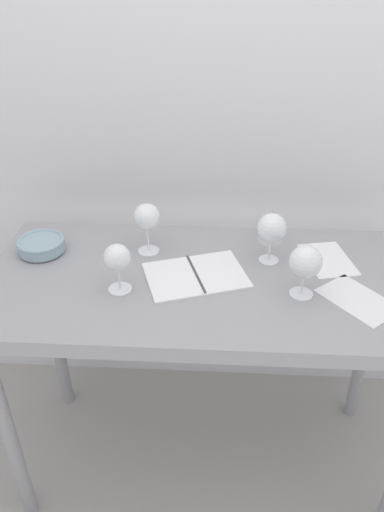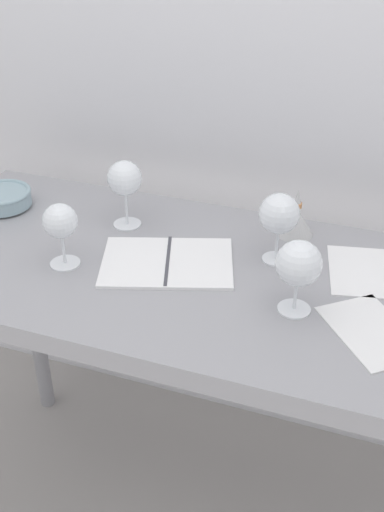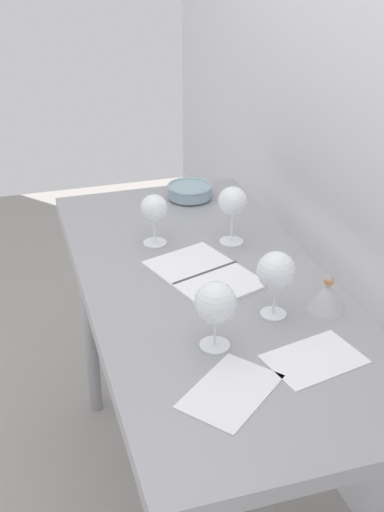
% 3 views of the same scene
% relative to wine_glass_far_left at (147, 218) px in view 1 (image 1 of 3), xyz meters
% --- Properties ---
extents(ground_plane, '(6.00, 6.00, 0.00)m').
position_rel_wine_glass_far_left_xyz_m(ground_plane, '(0.21, -0.13, -1.03)').
color(ground_plane, '#9C9792').
extents(back_wall, '(3.80, 0.04, 2.60)m').
position_rel_wine_glass_far_left_xyz_m(back_wall, '(0.21, 0.36, 0.27)').
color(back_wall, silver).
rests_on(back_wall, ground_plane).
extents(steel_counter, '(1.40, 0.65, 0.90)m').
position_rel_wine_glass_far_left_xyz_m(steel_counter, '(0.21, -0.14, -0.23)').
color(steel_counter, gray).
rests_on(steel_counter, ground_plane).
extents(wine_glass_far_left, '(0.09, 0.09, 0.18)m').
position_rel_wine_glass_far_left_xyz_m(wine_glass_far_left, '(0.00, 0.00, 0.00)').
color(wine_glass_far_left, white).
rests_on(wine_glass_far_left, steel_counter).
extents(wine_glass_near_right, '(0.10, 0.10, 0.16)m').
position_rel_wine_glass_far_left_xyz_m(wine_glass_near_right, '(0.48, -0.21, -0.02)').
color(wine_glass_near_right, white).
rests_on(wine_glass_near_right, steel_counter).
extents(wine_glass_far_right, '(0.09, 0.09, 0.17)m').
position_rel_wine_glass_far_left_xyz_m(wine_glass_far_right, '(0.40, -0.04, -0.01)').
color(wine_glass_far_right, white).
rests_on(wine_glass_far_right, steel_counter).
extents(wine_glass_near_left, '(0.08, 0.08, 0.16)m').
position_rel_wine_glass_far_left_xyz_m(wine_glass_near_left, '(-0.06, -0.22, -0.02)').
color(wine_glass_near_left, white).
rests_on(wine_glass_near_left, steel_counter).
extents(open_notebook, '(0.36, 0.30, 0.01)m').
position_rel_wine_glass_far_left_xyz_m(open_notebook, '(0.17, -0.14, -0.12)').
color(open_notebook, white).
rests_on(open_notebook, steel_counter).
extents(tasting_sheet_upper, '(0.18, 0.23, 0.00)m').
position_rel_wine_glass_far_left_xyz_m(tasting_sheet_upper, '(0.60, -0.02, -0.13)').
color(tasting_sheet_upper, white).
rests_on(tasting_sheet_upper, steel_counter).
extents(tasting_sheet_lower, '(0.25, 0.26, 0.00)m').
position_rel_wine_glass_far_left_xyz_m(tasting_sheet_lower, '(0.65, -0.23, -0.13)').
color(tasting_sheet_lower, white).
rests_on(tasting_sheet_lower, steel_counter).
extents(tasting_bowl, '(0.16, 0.16, 0.05)m').
position_rel_wine_glass_far_left_xyz_m(tasting_bowl, '(-0.36, -0.02, -0.10)').
color(tasting_bowl, '#4C4C4C').
rests_on(tasting_bowl, steel_counter).
extents(decanter_funnel, '(0.09, 0.09, 0.12)m').
position_rel_wine_glass_far_left_xyz_m(decanter_funnel, '(0.42, 0.10, -0.09)').
color(decanter_funnel, '#B5B5B5').
rests_on(decanter_funnel, steel_counter).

